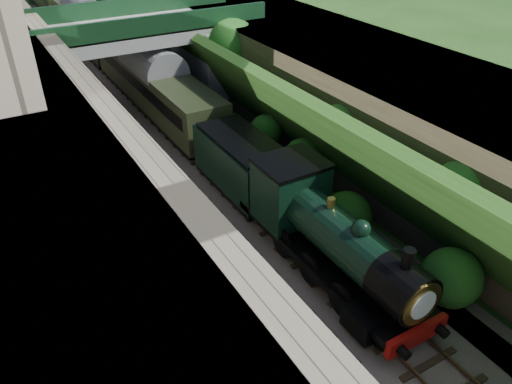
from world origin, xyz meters
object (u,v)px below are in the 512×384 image
Objects in this scene: locomotive at (330,238)px; tree at (233,48)px; tender at (242,167)px; road_bridge at (146,55)px.

tree is at bearing 74.50° from locomotive.
tree is 1.10× the size of tender.
road_bridge is 2.67× the size of tender.
locomotive is (-4.71, -16.99, -2.75)m from tree.
tender is at bearing -116.08° from tree.
tender is at bearing 90.00° from locomotive.
road_bridge is at bearing 90.72° from locomotive.
locomotive is 1.70× the size of tender.
tree is 11.14m from tender.
tree is 0.65× the size of locomotive.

